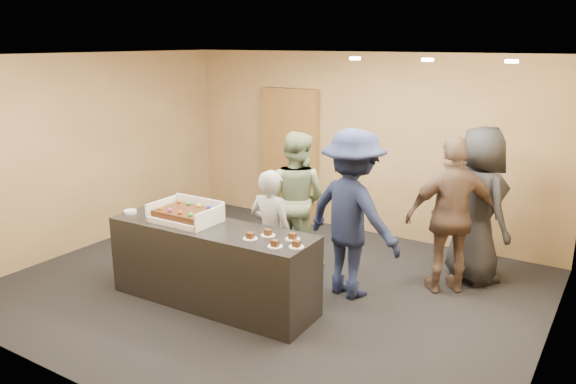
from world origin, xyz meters
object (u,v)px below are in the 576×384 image
(storage_cabinet, at_px, (290,155))
(cake_box, at_px, (187,216))
(person_server_grey, at_px, (271,235))
(person_brown_extra, at_px, (452,216))
(person_dark_suit, at_px, (478,205))
(person_sage_man, at_px, (295,199))
(plate_stack, at_px, (130,212))
(serving_counter, at_px, (213,265))
(sheet_cake, at_px, (185,213))
(person_navy_man, at_px, (352,214))

(storage_cabinet, bearing_deg, cake_box, -79.87)
(person_server_grey, bearing_deg, person_brown_extra, -142.40)
(storage_cabinet, relative_size, person_dark_suit, 1.12)
(person_server_grey, bearing_deg, person_sage_man, -72.45)
(cake_box, relative_size, person_brown_extra, 0.40)
(person_server_grey, relative_size, person_brown_extra, 0.82)
(plate_stack, distance_m, person_server_grey, 1.70)
(serving_counter, relative_size, person_sage_man, 1.37)
(cake_box, xyz_separation_m, person_dark_suit, (2.66, 2.19, 0.00))
(person_sage_man, relative_size, person_brown_extra, 0.96)
(sheet_cake, relative_size, person_navy_man, 0.33)
(plate_stack, xyz_separation_m, person_dark_suit, (3.41, 2.34, 0.03))
(plate_stack, distance_m, person_dark_suit, 4.14)
(sheet_cake, relative_size, person_brown_extra, 0.34)
(serving_counter, bearing_deg, sheet_cake, 178.46)
(person_server_grey, height_order, person_sage_man, person_sage_man)
(person_sage_man, height_order, person_dark_suit, person_dark_suit)
(person_navy_man, bearing_deg, plate_stack, 41.08)
(serving_counter, bearing_deg, person_dark_suit, 42.58)
(plate_stack, distance_m, person_navy_man, 2.59)
(person_brown_extra, bearing_deg, sheet_cake, -2.26)
(serving_counter, bearing_deg, plate_stack, -175.28)
(plate_stack, bearing_deg, cake_box, 11.27)
(serving_counter, xyz_separation_m, person_server_grey, (0.46, 0.49, 0.30))
(plate_stack, height_order, person_dark_suit, person_dark_suit)
(storage_cabinet, distance_m, cake_box, 3.10)
(serving_counter, height_order, cake_box, cake_box)
(person_dark_suit, bearing_deg, person_sage_man, 59.26)
(sheet_cake, bearing_deg, serving_counter, -0.00)
(serving_counter, xyz_separation_m, plate_stack, (-1.12, -0.12, 0.47))
(cake_box, xyz_separation_m, plate_stack, (-0.75, -0.15, -0.03))
(cake_box, height_order, sheet_cake, cake_box)
(cake_box, relative_size, person_navy_man, 0.38)
(cake_box, height_order, person_brown_extra, person_brown_extra)
(sheet_cake, relative_size, person_dark_suit, 0.33)
(storage_cabinet, bearing_deg, serving_counter, -73.49)
(serving_counter, relative_size, sheet_cake, 3.82)
(cake_box, bearing_deg, serving_counter, -4.24)
(person_server_grey, bearing_deg, person_dark_suit, -135.71)
(cake_box, xyz_separation_m, person_navy_man, (1.56, 1.01, 0.02))
(sheet_cake, xyz_separation_m, person_server_grey, (0.83, 0.49, -0.25))
(person_dark_suit, bearing_deg, person_server_grey, 84.05)
(sheet_cake, relative_size, person_sage_man, 0.36)
(cake_box, relative_size, person_dark_suit, 0.39)
(cake_box, bearing_deg, person_dark_suit, 39.53)
(cake_box, distance_m, plate_stack, 0.77)
(storage_cabinet, xyz_separation_m, plate_stack, (-0.21, -3.20, -0.15))
(serving_counter, height_order, sheet_cake, sheet_cake)
(cake_box, distance_m, person_dark_suit, 3.44)
(serving_counter, distance_m, cake_box, 0.62)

